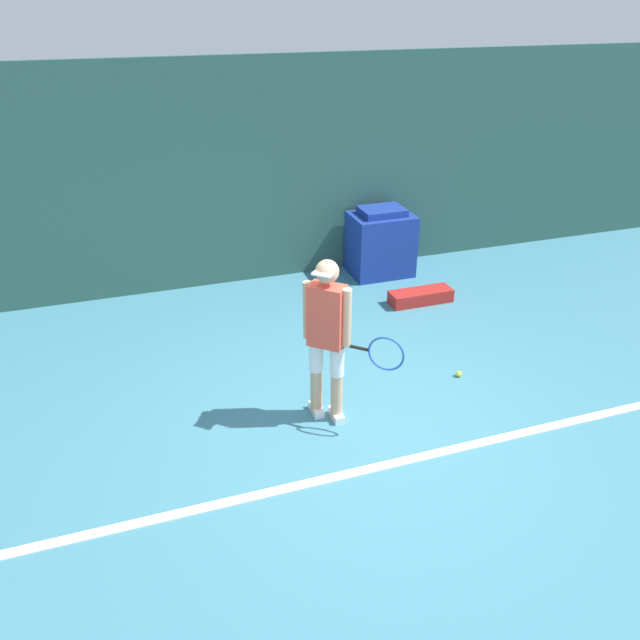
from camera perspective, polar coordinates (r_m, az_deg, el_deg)
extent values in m
plane|color=teal|center=(6.25, 4.52, -9.92)|extent=(24.00, 24.00, 0.00)
cube|color=#2D564C|center=(9.00, -5.11, 13.19)|extent=(24.00, 0.10, 3.11)
cube|color=white|center=(5.87, 6.62, -12.93)|extent=(21.60, 0.10, 0.01)
cylinder|color=tan|center=(6.30, -0.34, -6.58)|extent=(0.12, 0.12, 0.52)
cylinder|color=white|center=(6.07, -0.35, -3.33)|extent=(0.14, 0.14, 0.32)
cube|color=white|center=(6.43, -0.33, -8.19)|extent=(0.10, 0.24, 0.08)
cylinder|color=tan|center=(6.23, 1.53, -7.03)|extent=(0.12, 0.12, 0.52)
cylinder|color=white|center=(6.00, 1.58, -3.76)|extent=(0.14, 0.14, 0.32)
cube|color=white|center=(6.36, 1.50, -8.65)|extent=(0.10, 0.24, 0.08)
cube|color=#E54C38|center=(5.81, 0.63, 0.39)|extent=(0.39, 0.38, 0.62)
sphere|color=tan|center=(5.61, 0.65, 4.46)|extent=(0.22, 0.22, 0.22)
cube|color=white|center=(5.52, 0.25, 4.27)|extent=(0.21, 0.21, 0.02)
cylinder|color=tan|center=(5.87, -1.14, 0.90)|extent=(0.09, 0.09, 0.58)
cylinder|color=tan|center=(5.73, 2.45, 0.19)|extent=(0.09, 0.09, 0.58)
cylinder|color=black|center=(5.84, 3.44, -2.54)|extent=(0.19, 0.18, 0.03)
torus|color=#2851B2|center=(5.77, 6.06, -3.09)|extent=(0.28, 0.25, 0.35)
sphere|color=#D1E533|center=(7.16, 12.58, -4.83)|extent=(0.07, 0.07, 0.07)
cube|color=navy|center=(9.44, 5.55, 6.90)|extent=(0.90, 0.69, 0.93)
cube|color=navy|center=(9.27, 5.70, 9.86)|extent=(0.63, 0.48, 0.10)
cube|color=#B2231E|center=(8.72, 9.18, 2.14)|extent=(0.88, 0.30, 0.18)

